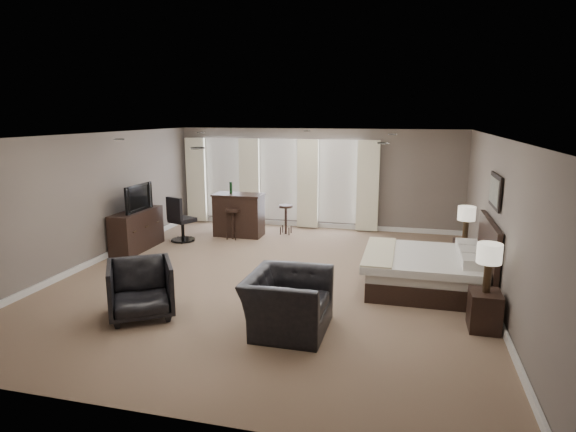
% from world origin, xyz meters
% --- Properties ---
extents(room, '(7.60, 8.60, 2.64)m').
position_xyz_m(room, '(0.00, 0.00, 1.30)').
color(room, '#816751').
rests_on(room, ground).
extents(window_bay, '(5.25, 0.20, 2.30)m').
position_xyz_m(window_bay, '(-1.00, 4.11, 1.20)').
color(window_bay, silver).
rests_on(window_bay, room).
extents(bed, '(1.99, 1.90, 1.26)m').
position_xyz_m(bed, '(2.58, 0.12, 0.63)').
color(bed, silver).
rests_on(bed, ground).
extents(nightstand_near, '(0.41, 0.50, 0.55)m').
position_xyz_m(nightstand_near, '(3.47, -1.33, 0.28)').
color(nightstand_near, black).
rests_on(nightstand_near, ground).
extents(nightstand_far, '(0.40, 0.49, 0.53)m').
position_xyz_m(nightstand_far, '(3.47, 1.57, 0.26)').
color(nightstand_far, black).
rests_on(nightstand_far, ground).
extents(lamp_near, '(0.34, 0.34, 0.69)m').
position_xyz_m(lamp_near, '(3.47, -1.33, 0.90)').
color(lamp_near, beige).
rests_on(lamp_near, nightstand_near).
extents(lamp_far, '(0.33, 0.33, 0.69)m').
position_xyz_m(lamp_far, '(3.47, 1.57, 0.87)').
color(lamp_far, beige).
rests_on(lamp_far, nightstand_far).
extents(wall_art, '(0.04, 0.96, 0.56)m').
position_xyz_m(wall_art, '(3.70, 0.12, 1.75)').
color(wall_art, slate).
rests_on(wall_art, room).
extents(dresser, '(0.49, 1.51, 0.88)m').
position_xyz_m(dresser, '(-3.45, 1.13, 0.44)').
color(dresser, black).
rests_on(dresser, ground).
extents(tv, '(0.59, 1.03, 0.13)m').
position_xyz_m(tv, '(-3.45, 1.13, 0.94)').
color(tv, black).
rests_on(tv, dresser).
extents(armchair_near, '(0.82, 1.25, 1.08)m').
position_xyz_m(armchair_near, '(0.81, -2.01, 0.54)').
color(armchair_near, black).
rests_on(armchair_near, ground).
extents(armchair_far, '(1.22, 1.20, 0.93)m').
position_xyz_m(armchair_far, '(-1.42, -2.11, 0.46)').
color(armchair_far, black).
rests_on(armchair_far, ground).
extents(bar_counter, '(1.22, 0.63, 1.06)m').
position_xyz_m(bar_counter, '(-1.68, 2.85, 0.53)').
color(bar_counter, black).
rests_on(bar_counter, ground).
extents(bar_stool_left, '(0.45, 0.45, 0.74)m').
position_xyz_m(bar_stool_left, '(-1.71, 2.50, 0.37)').
color(bar_stool_left, black).
rests_on(bar_stool_left, ground).
extents(bar_stool_right, '(0.45, 0.45, 0.74)m').
position_xyz_m(bar_stool_right, '(-0.60, 3.31, 0.37)').
color(bar_stool_right, black).
rests_on(bar_stool_right, ground).
extents(desk_chair, '(0.72, 0.72, 1.09)m').
position_xyz_m(desk_chair, '(-2.79, 2.03, 0.54)').
color(desk_chair, black).
rests_on(desk_chair, ground).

